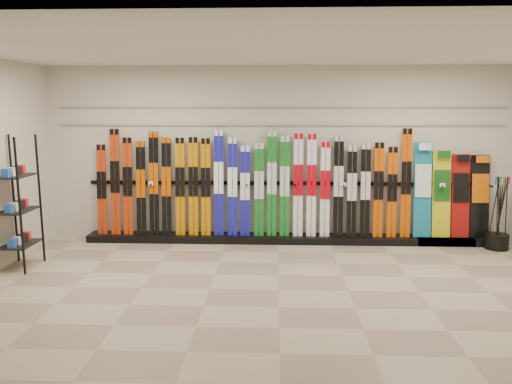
{
  "coord_description": "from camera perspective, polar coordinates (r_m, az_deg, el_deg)",
  "views": [
    {
      "loc": [
        -0.05,
        -6.09,
        2.34
      ],
      "look_at": [
        -0.33,
        1.0,
        1.1
      ],
      "focal_mm": 35.0,
      "sensor_mm": 36.0,
      "label": 1
    }
  ],
  "objects": [
    {
      "name": "floor",
      "position": [
        6.53,
        2.61,
        -11.11
      ],
      "size": [
        8.0,
        8.0,
        0.0
      ],
      "primitive_type": "plane",
      "color": "gray",
      "rests_on": "ground"
    },
    {
      "name": "back_wall",
      "position": [
        8.63,
        2.59,
        4.32
      ],
      "size": [
        8.0,
        0.0,
        8.0
      ],
      "primitive_type": "plane",
      "rotation": [
        1.57,
        0.0,
        0.0
      ],
      "color": "beige",
      "rests_on": "floor"
    },
    {
      "name": "ceiling",
      "position": [
        6.13,
        2.84,
        16.08
      ],
      "size": [
        8.0,
        8.0,
        0.0
      ],
      "primitive_type": "plane",
      "rotation": [
        3.14,
        0.0,
        0.0
      ],
      "color": "silver",
      "rests_on": "back_wall"
    },
    {
      "name": "ski_rack_base",
      "position": [
        8.68,
        4.02,
        -5.34
      ],
      "size": [
        8.0,
        0.4,
        0.12
      ],
      "primitive_type": "cube",
      "color": "black",
      "rests_on": "floor"
    },
    {
      "name": "skis",
      "position": [
        8.52,
        -0.53,
        0.58
      ],
      "size": [
        5.38,
        0.18,
        1.84
      ],
      "color": "#B12D0A",
      "rests_on": "ski_rack_base"
    },
    {
      "name": "snowboards",
      "position": [
        9.07,
        21.31,
        -0.21
      ],
      "size": [
        1.27,
        0.25,
        1.6
      ],
      "color": "#14728C",
      "rests_on": "ski_rack_base"
    },
    {
      "name": "accessory_rack",
      "position": [
        7.91,
        -25.68,
        -1.13
      ],
      "size": [
        0.4,
        0.6,
        1.92
      ],
      "primitive_type": "cube",
      "color": "black",
      "rests_on": "floor"
    },
    {
      "name": "pole_bin",
      "position": [
        9.15,
        25.8,
        -5.11
      ],
      "size": [
        0.38,
        0.38,
        0.25
      ],
      "primitive_type": "cylinder",
      "color": "black",
      "rests_on": "floor"
    },
    {
      "name": "ski_poles",
      "position": [
        9.03,
        26.05,
        -2.15
      ],
      "size": [
        0.26,
        0.24,
        1.18
      ],
      "color": "black",
      "rests_on": "pole_bin"
    },
    {
      "name": "slatwall_rail_0",
      "position": [
        8.58,
        2.62,
        7.63
      ],
      "size": [
        7.6,
        0.02,
        0.03
      ],
      "primitive_type": "cube",
      "color": "gray",
      "rests_on": "back_wall"
    },
    {
      "name": "slatwall_rail_1",
      "position": [
        8.57,
        2.63,
        9.63
      ],
      "size": [
        7.6,
        0.02,
        0.03
      ],
      "primitive_type": "cube",
      "color": "gray",
      "rests_on": "back_wall"
    }
  ]
}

